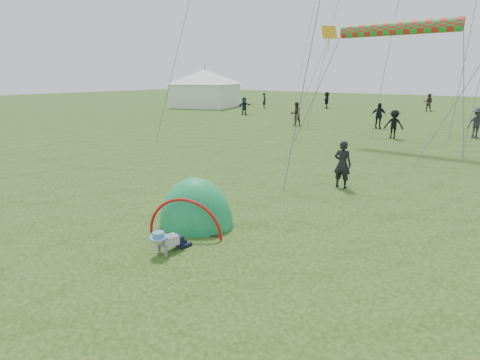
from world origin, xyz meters
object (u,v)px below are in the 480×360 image
Objects in this scene: popup_tent at (196,225)px; standing_adult at (342,164)px; event_marquee at (205,87)px; crawling_toddler at (167,241)px.

standing_adult is (1.58, 5.18, 0.77)m from popup_tent.
popup_tent is at bearing -65.24° from event_marquee.
standing_adult is 32.62m from event_marquee.
popup_tent is at bearing 118.75° from crawling_toddler.
standing_adult is (1.03, 6.62, 0.51)m from crawling_toddler.
standing_adult is at bearing -57.08° from event_marquee.
popup_tent is 35.13m from event_marquee.
crawling_toddler is 0.10× the size of event_marquee.
popup_tent is 0.37× the size of event_marquee.
standing_adult reaches higher than popup_tent.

